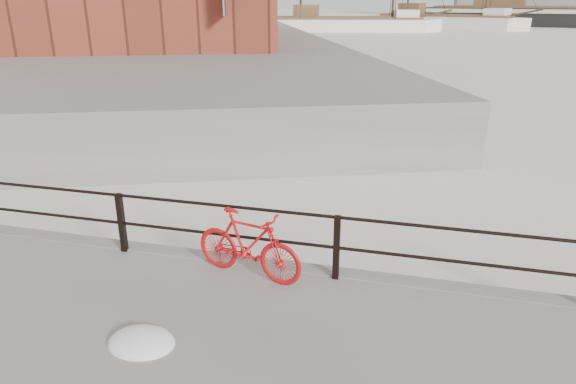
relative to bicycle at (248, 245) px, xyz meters
The scene contains 6 objects.
far_quay 80.54m from the bicycle, 115.95° to the left, with size 24.00×150.00×1.80m, color gray.
bicycle is the anchor object (origin of this frame).
schooner_mid 76.61m from the bicycle, 86.58° to the left, with size 25.57×10.82×18.69m, color silver, non-canonical shape.
schooner_left 66.75m from the bicycle, 97.25° to the left, with size 27.03×12.29×20.27m, color white, non-canonical shape.
workboat_near 39.14m from the bicycle, 127.00° to the left, with size 10.69×3.56×7.00m, color black, non-canonical shape.
workboat_far 48.58m from the bicycle, 116.15° to the left, with size 10.93×3.78×7.00m, color black, non-canonical shape.
Camera 1 is at (-2.51, -6.78, 4.24)m, focal length 32.00 mm.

